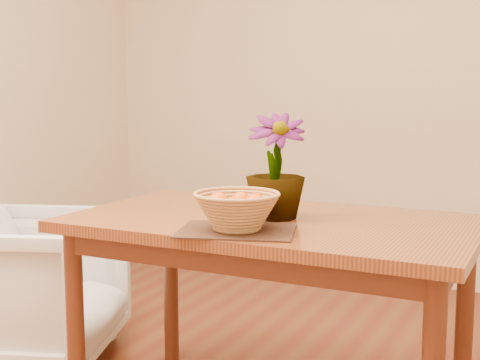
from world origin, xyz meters
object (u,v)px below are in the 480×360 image
at_px(table, 272,242).
at_px(wicker_basket, 237,213).
at_px(armchair, 32,280).
at_px(potted_plant, 275,166).

bearing_deg(table, wicker_basket, -92.49).
bearing_deg(armchair, wicker_basket, -124.10).
bearing_deg(table, potted_plant, -0.62).
height_order(table, armchair, table).
height_order(table, wicker_basket, wicker_basket).
bearing_deg(wicker_basket, potted_plant, 84.68).
xyz_separation_m(table, wicker_basket, (-0.01, -0.25, 0.15)).
distance_m(wicker_basket, armchair, 1.28).
xyz_separation_m(table, armchair, (-1.17, 0.05, -0.30)).
relative_size(table, armchair, 1.92).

